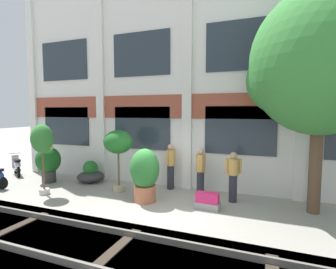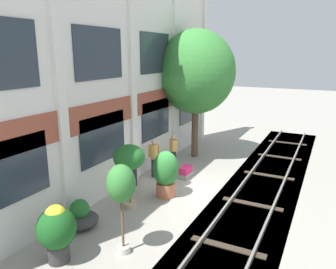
% 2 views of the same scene
% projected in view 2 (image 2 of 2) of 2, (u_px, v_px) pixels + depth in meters
% --- Properties ---
extents(ground_plane, '(80.00, 80.00, 0.00)m').
position_uv_depth(ground_plane, '(187.00, 190.00, 12.67)').
color(ground_plane, '#9E998E').
extents(apartment_facade, '(15.60, 0.64, 8.67)m').
position_uv_depth(apartment_facade, '(126.00, 75.00, 12.79)').
color(apartment_facade, silver).
rests_on(apartment_facade, ground).
extents(rail_tracks, '(23.24, 2.80, 0.43)m').
position_uv_depth(rail_tracks, '(252.00, 207.00, 11.59)').
color(rail_tracks, '#5B5449').
rests_on(rail_tracks, ground).
extents(broadleaf_tree, '(3.97, 3.78, 6.29)m').
position_uv_depth(broadleaf_tree, '(196.00, 74.00, 15.84)').
color(broadleaf_tree, brown).
rests_on(broadleaf_tree, ground).
extents(potted_plant_ribbed_drum, '(0.95, 0.95, 1.73)m').
position_uv_depth(potted_plant_ribbed_drum, '(166.00, 172.00, 11.95)').
color(potted_plant_ribbed_drum, '#B76647').
rests_on(potted_plant_ribbed_drum, ground).
extents(potted_plant_low_pan, '(0.75, 0.75, 2.47)m').
position_uv_depth(potted_plant_low_pan, '(121.00, 187.00, 8.28)').
color(potted_plant_low_pan, beige).
rests_on(potted_plant_low_pan, ground).
extents(potted_plant_tall_urn, '(1.05, 1.05, 2.24)m').
position_uv_depth(potted_plant_tall_urn, '(129.00, 160.00, 10.84)').
color(potted_plant_tall_urn, tan).
rests_on(potted_plant_tall_urn, ground).
extents(potted_plant_square_trough, '(0.76, 0.42, 0.48)m').
position_uv_depth(potted_plant_square_trough, '(186.00, 172.00, 13.92)').
color(potted_plant_square_trough, gray).
rests_on(potted_plant_square_trough, ground).
extents(potted_plant_wide_bowl, '(1.10, 1.10, 0.89)m').
position_uv_depth(potted_plant_wide_bowl, '(80.00, 217.00, 9.95)').
color(potted_plant_wide_bowl, '#333333').
rests_on(potted_plant_wide_bowl, ground).
extents(potted_plant_stone_basin, '(0.98, 0.98, 1.55)m').
position_uv_depth(potted_plant_stone_basin, '(57.00, 229.00, 8.16)').
color(potted_plant_stone_basin, '#333333').
rests_on(potted_plant_stone_basin, ground).
extents(resident_by_doorway, '(0.34, 0.51, 1.70)m').
position_uv_depth(resident_by_doorway, '(134.00, 164.00, 12.90)').
color(resident_by_doorway, '#282833').
rests_on(resident_by_doorway, ground).
extents(resident_watching_tracks, '(0.34, 0.50, 1.64)m').
position_uv_depth(resident_watching_tracks, '(154.00, 157.00, 13.85)').
color(resident_watching_tracks, '#282833').
rests_on(resident_watching_tracks, ground).
extents(resident_near_plants, '(0.51, 0.34, 1.63)m').
position_uv_depth(resident_near_plants, '(173.00, 151.00, 14.70)').
color(resident_near_plants, '#282833').
rests_on(resident_near_plants, ground).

